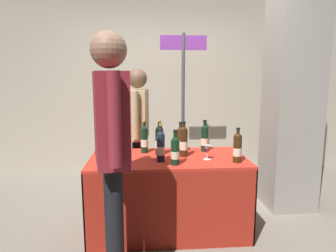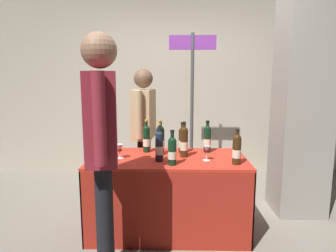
% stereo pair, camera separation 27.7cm
% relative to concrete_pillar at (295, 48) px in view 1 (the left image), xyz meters
% --- Properties ---
extents(ground_plane, '(12.00, 12.00, 0.00)m').
position_rel_concrete_pillar_xyz_m(ground_plane, '(-1.41, -0.45, -1.78)').
color(ground_plane, gray).
extents(back_partition, '(6.98, 0.12, 2.85)m').
position_rel_concrete_pillar_xyz_m(back_partition, '(-1.41, 1.49, -0.36)').
color(back_partition, '#B2A893').
rests_on(back_partition, ground_plane).
extents(concrete_pillar, '(0.51, 0.51, 3.56)m').
position_rel_concrete_pillar_xyz_m(concrete_pillar, '(0.00, 0.00, 0.00)').
color(concrete_pillar, gray).
rests_on(concrete_pillar, ground_plane).
extents(tasting_table, '(1.47, 0.76, 0.72)m').
position_rel_concrete_pillar_xyz_m(tasting_table, '(-1.41, -0.45, -1.28)').
color(tasting_table, red).
rests_on(tasting_table, ground_plane).
extents(featured_wine_bottle, '(0.07, 0.07, 0.33)m').
position_rel_concrete_pillar_xyz_m(featured_wine_bottle, '(-1.64, -0.25, -0.92)').
color(featured_wine_bottle, black).
rests_on(featured_wine_bottle, tasting_table).
extents(display_bottle_0, '(0.08, 0.08, 0.31)m').
position_rel_concrete_pillar_xyz_m(display_bottle_0, '(-1.28, -0.28, -0.92)').
color(display_bottle_0, '#38230F').
rests_on(display_bottle_0, tasting_table).
extents(display_bottle_1, '(0.08, 0.08, 0.34)m').
position_rel_concrete_pillar_xyz_m(display_bottle_1, '(-1.26, -0.43, -0.91)').
color(display_bottle_1, '#38230F').
rests_on(display_bottle_1, tasting_table).
extents(display_bottle_2, '(0.08, 0.08, 0.34)m').
position_rel_concrete_pillar_xyz_m(display_bottle_2, '(-1.49, -0.36, -0.91)').
color(display_bottle_2, black).
rests_on(display_bottle_2, tasting_table).
extents(display_bottle_3, '(0.08, 0.08, 0.31)m').
position_rel_concrete_pillar_xyz_m(display_bottle_3, '(-0.81, -0.67, -0.92)').
color(display_bottle_3, '#38230F').
rests_on(display_bottle_3, tasting_table).
extents(display_bottle_4, '(0.07, 0.07, 0.34)m').
position_rel_concrete_pillar_xyz_m(display_bottle_4, '(-1.49, -0.58, -0.92)').
color(display_bottle_4, '#192333').
rests_on(display_bottle_4, tasting_table).
extents(display_bottle_5, '(0.08, 0.08, 0.31)m').
position_rel_concrete_pillar_xyz_m(display_bottle_5, '(-1.37, -0.70, -0.93)').
color(display_bottle_5, black).
rests_on(display_bottle_5, tasting_table).
extents(display_bottle_6, '(0.07, 0.07, 0.32)m').
position_rel_concrete_pillar_xyz_m(display_bottle_6, '(-1.02, -0.24, -0.92)').
color(display_bottle_6, black).
rests_on(display_bottle_6, tasting_table).
extents(wine_glass_near_vendor, '(0.08, 0.08, 0.13)m').
position_rel_concrete_pillar_xyz_m(wine_glass_near_vendor, '(-1.86, -0.50, -0.96)').
color(wine_glass_near_vendor, silver).
rests_on(wine_glass_near_vendor, tasting_table).
extents(wine_glass_mid, '(0.07, 0.07, 0.14)m').
position_rel_concrete_pillar_xyz_m(wine_glass_mid, '(-1.06, -0.56, -0.96)').
color(wine_glass_mid, silver).
rests_on(wine_glass_mid, tasting_table).
extents(vendor_presenter, '(0.25, 0.61, 1.57)m').
position_rel_concrete_pillar_xyz_m(vendor_presenter, '(-1.71, 0.19, -0.84)').
color(vendor_presenter, black).
rests_on(vendor_presenter, ground_plane).
extents(taster_foreground_right, '(0.29, 0.61, 1.77)m').
position_rel_concrete_pillar_xyz_m(taster_foreground_right, '(-1.86, -1.15, -0.70)').
color(taster_foreground_right, black).
rests_on(taster_foreground_right, ground_plane).
extents(booth_signpost, '(0.59, 0.04, 2.02)m').
position_rel_concrete_pillar_xyz_m(booth_signpost, '(-1.13, 0.67, -0.50)').
color(booth_signpost, '#47474C').
rests_on(booth_signpost, ground_plane).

